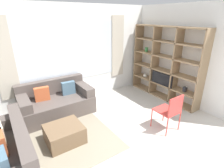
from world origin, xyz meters
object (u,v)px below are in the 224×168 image
(couch_main, at_px, (57,102))
(folding_chair, at_px, (170,109))
(couch_side, at_px, (1,162))
(shelving_unit, at_px, (166,64))
(ottoman, at_px, (64,134))

(couch_main, xyz_separation_m, folding_chair, (1.79, -2.10, 0.20))
(couch_side, distance_m, folding_chair, 3.18)
(shelving_unit, height_order, couch_side, shelving_unit)
(shelving_unit, height_order, couch_main, shelving_unit)
(couch_side, height_order, folding_chair, folding_chair)
(couch_side, xyz_separation_m, ottoman, (1.08, 0.29, -0.14))
(shelving_unit, xyz_separation_m, couch_main, (-3.09, 0.83, -0.73))
(ottoman, height_order, folding_chair, folding_chair)
(ottoman, bearing_deg, shelving_unit, 6.00)
(couch_main, xyz_separation_m, couch_side, (-1.32, -1.46, 0.00))
(couch_main, bearing_deg, ottoman, -101.43)
(shelving_unit, xyz_separation_m, ottoman, (-3.33, -0.35, -0.87))
(shelving_unit, bearing_deg, ottoman, -174.00)
(couch_main, bearing_deg, couch_side, -131.99)
(couch_side, relative_size, ottoman, 2.44)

